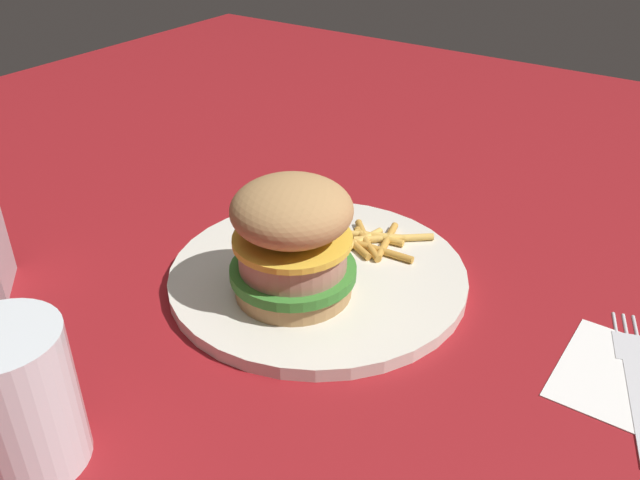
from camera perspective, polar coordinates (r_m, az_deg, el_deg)
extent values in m
plane|color=maroon|center=(0.62, -0.86, -3.19)|extent=(1.60, 1.60, 0.00)
cylinder|color=silver|center=(0.62, 0.00, -2.87)|extent=(0.27, 0.27, 0.01)
cylinder|color=tan|center=(0.58, -2.28, -3.70)|extent=(0.10, 0.10, 0.02)
cylinder|color=#387F2D|center=(0.57, -2.31, -2.62)|extent=(0.11, 0.11, 0.01)
cylinder|color=tan|center=(0.56, -2.34, -1.22)|extent=(0.09, 0.09, 0.02)
cylinder|color=yellow|center=(0.56, -2.37, 0.06)|extent=(0.10, 0.10, 0.01)
ellipsoid|color=tan|center=(0.54, -2.44, 2.60)|extent=(0.10, 0.10, 0.05)
cylinder|color=#E5B251|center=(0.66, 6.30, 0.14)|extent=(0.07, 0.06, 0.01)
cylinder|color=gold|center=(0.65, 4.05, -0.34)|extent=(0.05, 0.04, 0.01)
cylinder|color=gold|center=(0.66, 5.06, 0.19)|extent=(0.05, 0.01, 0.01)
cylinder|color=gold|center=(0.64, 5.18, -0.90)|extent=(0.07, 0.01, 0.01)
cylinder|color=#E5B251|center=(0.66, 4.74, 0.35)|extent=(0.06, 0.03, 0.01)
cylinder|color=#E5B251|center=(0.65, 3.39, -0.13)|extent=(0.02, 0.06, 0.01)
cylinder|color=gold|center=(0.66, 3.73, 0.47)|extent=(0.04, 0.04, 0.01)
cylinder|color=gold|center=(0.65, 5.71, -0.07)|extent=(0.02, 0.06, 0.01)
cylinder|color=gold|center=(0.64, 2.96, -0.41)|extent=(0.05, 0.03, 0.01)
cube|color=white|center=(0.56, 25.35, -10.86)|extent=(0.11, 0.11, 0.00)
cube|color=silver|center=(0.59, 24.96, -8.11)|extent=(0.03, 0.04, 0.00)
cylinder|color=silver|center=(0.62, 25.36, -6.42)|extent=(0.01, 0.03, 0.00)
cylinder|color=silver|center=(0.62, 24.64, -6.33)|extent=(0.01, 0.03, 0.00)
cylinder|color=silver|center=(0.62, 23.92, -6.25)|extent=(0.01, 0.03, 0.00)
cylinder|color=silver|center=(0.47, -24.41, -12.32)|extent=(0.07, 0.07, 0.10)
cylinder|color=orange|center=(0.48, -24.01, -13.67)|extent=(0.07, 0.07, 0.07)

